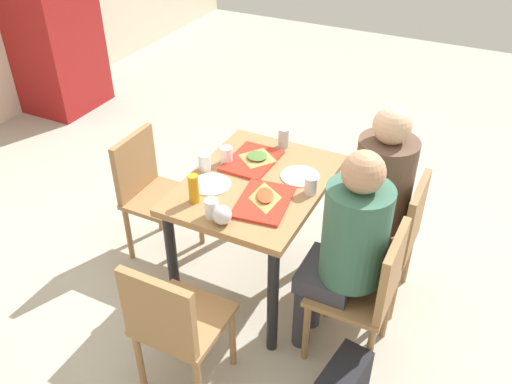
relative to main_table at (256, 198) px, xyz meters
name	(u,v)px	position (x,y,z in m)	size (l,w,h in m)	color
ground_plane	(256,282)	(0.00, 0.00, -0.65)	(10.00, 10.00, 0.02)	#B2AD9E
main_table	(256,198)	(0.00, 0.00, 0.00)	(0.98, 0.74, 0.77)	#9E7247
chair_near_left	(369,288)	(-0.24, -0.75, -0.15)	(0.40, 0.40, 0.84)	#9E7247
chair_near_right	(394,233)	(0.24, -0.75, -0.15)	(0.40, 0.40, 0.84)	#9E7247
chair_far_side	(150,188)	(0.00, 0.75, -0.15)	(0.40, 0.40, 0.84)	#9E7247
chair_left_end	(173,322)	(-0.87, 0.00, -0.15)	(0.40, 0.40, 0.84)	#9E7247
person_in_red	(347,242)	(-0.24, -0.61, 0.09)	(0.32, 0.42, 1.25)	#383842
person_in_brown_jacket	(375,191)	(0.24, -0.61, 0.09)	(0.32, 0.42, 1.25)	#383842
tray_red_near	(264,202)	(-0.17, -0.13, 0.13)	(0.36, 0.26, 0.02)	red
tray_red_far	(252,160)	(0.17, 0.11, 0.13)	(0.36, 0.26, 0.02)	red
paper_plate_center	(211,184)	(-0.15, 0.20, 0.13)	(0.22, 0.22, 0.01)	white
paper_plate_near_edge	(300,176)	(0.15, -0.20, 0.13)	(0.22, 0.22, 0.01)	white
pizza_slice_a	(265,196)	(-0.14, -0.12, 0.15)	(0.24, 0.21, 0.02)	#C68C47
pizza_slice_b	(257,157)	(0.20, 0.09, 0.15)	(0.20, 0.20, 0.02)	#C68C47
plastic_cup_a	(205,162)	(-0.02, 0.31, 0.17)	(0.07, 0.07, 0.10)	white
plastic_cup_b	(311,185)	(0.02, -0.31, 0.17)	(0.07, 0.07, 0.10)	white
plastic_cup_c	(212,208)	(-0.39, 0.06, 0.17)	(0.07, 0.07, 0.10)	white
plastic_cup_d	(226,155)	(0.10, 0.24, 0.17)	(0.07, 0.07, 0.10)	white
soda_can	(284,138)	(0.42, 0.02, 0.18)	(0.07, 0.07, 0.12)	#B7BCC6
condiment_bottle	(194,189)	(-0.32, 0.20, 0.20)	(0.06, 0.06, 0.16)	orange
foil_bundle	(222,215)	(-0.42, -0.02, 0.17)	(0.10, 0.10, 0.10)	silver
drink_fridge	(50,11)	(1.44, 2.85, 0.31)	(0.70, 0.60, 1.90)	maroon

